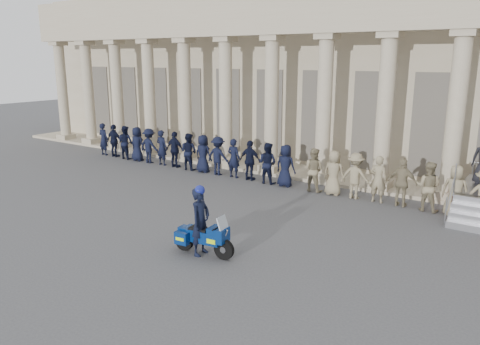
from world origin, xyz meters
The scene contains 5 objects.
ground centered at (0.00, 0.00, 0.00)m, with size 90.00×90.00×0.00m, color #454548.
building centered at (0.00, 14.74, 4.52)m, with size 40.00×12.50×9.00m.
officer_rank centered at (-0.69, 6.42, 0.90)m, with size 21.78×0.68×1.80m.
motorcycle centered at (2.02, -1.09, 0.53)m, with size 1.91×0.80×1.22m.
rider centered at (1.92, -1.10, 0.98)m, with size 0.52×0.73×1.99m.
Camera 1 is at (9.70, -10.46, 5.33)m, focal length 35.00 mm.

